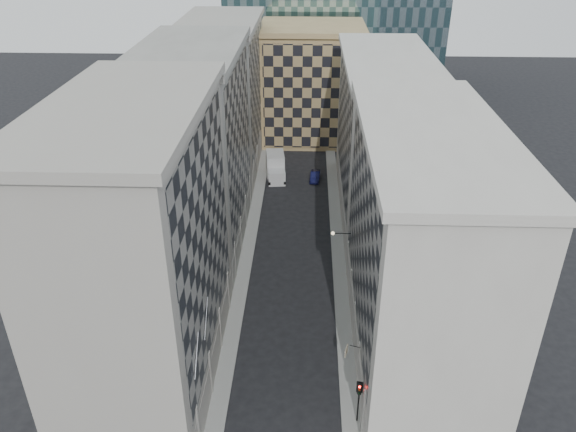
# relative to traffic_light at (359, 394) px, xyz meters

# --- Properties ---
(sidewalk_west) EXTENTS (1.50, 100.00, 0.15)m
(sidewalk_west) POSITION_rel_traffic_light_xyz_m (-10.94, 24.26, -2.89)
(sidewalk_west) COLOR gray
(sidewalk_west) RESTS_ON ground
(sidewalk_east) EXTENTS (1.50, 100.00, 0.15)m
(sidewalk_east) POSITION_rel_traffic_light_xyz_m (-0.44, 24.26, -2.89)
(sidewalk_east) COLOR gray
(sidewalk_east) RESTS_ON ground
(bldg_left_a) EXTENTS (10.80, 22.80, 23.70)m
(bldg_left_a) POSITION_rel_traffic_light_xyz_m (-16.57, 5.26, 8.86)
(bldg_left_a) COLOR #9D978D
(bldg_left_a) RESTS_ON ground
(bldg_left_b) EXTENTS (10.80, 22.80, 22.70)m
(bldg_left_b) POSITION_rel_traffic_light_xyz_m (-16.57, 27.26, 8.36)
(bldg_left_b) COLOR gray
(bldg_left_b) RESTS_ON ground
(bldg_left_c) EXTENTS (10.80, 22.80, 21.70)m
(bldg_left_c) POSITION_rel_traffic_light_xyz_m (-16.57, 49.26, 7.86)
(bldg_left_c) COLOR #9D978D
(bldg_left_c) RESTS_ON ground
(bldg_right_a) EXTENTS (10.80, 26.80, 20.70)m
(bldg_right_a) POSITION_rel_traffic_light_xyz_m (5.19, 9.26, 7.36)
(bldg_right_a) COLOR #B9B3AA
(bldg_right_a) RESTS_ON ground
(bldg_right_b) EXTENTS (10.80, 28.80, 19.70)m
(bldg_right_b) POSITION_rel_traffic_light_xyz_m (5.20, 36.26, 6.88)
(bldg_right_b) COLOR #B9B3AA
(bldg_right_b) RESTS_ON ground
(tan_block) EXTENTS (16.80, 14.80, 18.80)m
(tan_block) POSITION_rel_traffic_light_xyz_m (-3.69, 62.16, 6.47)
(tan_block) COLOR #A38756
(tan_block) RESTS_ON ground
(flagpoles_left) EXTENTS (0.10, 6.33, 2.33)m
(flagpoles_left) POSITION_rel_traffic_light_xyz_m (-11.59, 0.26, 5.04)
(flagpoles_left) COLOR gray
(flagpoles_left) RESTS_ON ground
(bracket_lamp) EXTENTS (1.98, 0.36, 0.36)m
(bracket_lamp) POSITION_rel_traffic_light_xyz_m (-1.31, 18.26, 3.24)
(bracket_lamp) COLOR black
(bracket_lamp) RESTS_ON ground
(traffic_light) EXTENTS (0.49, 0.44, 3.93)m
(traffic_light) POSITION_rel_traffic_light_xyz_m (0.00, 0.00, 0.00)
(traffic_light) COLOR black
(traffic_light) RESTS_ON sidewalk_east
(box_truck) EXTENTS (3.24, 6.49, 3.42)m
(box_truck) POSITION_rel_traffic_light_xyz_m (-8.84, 45.08, -1.47)
(box_truck) COLOR silver
(box_truck) RESTS_ON ground
(dark_car) EXTENTS (1.59, 3.88, 1.25)m
(dark_car) POSITION_rel_traffic_light_xyz_m (-3.03, 44.07, -2.34)
(dark_car) COLOR #10113B
(dark_car) RESTS_ON ground
(shop_sign) EXTENTS (1.30, 0.79, 0.89)m
(shop_sign) POSITION_rel_traffic_light_xyz_m (-0.74, 3.76, 0.87)
(shop_sign) COLOR black
(shop_sign) RESTS_ON ground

